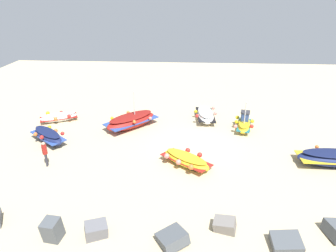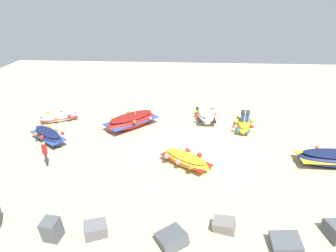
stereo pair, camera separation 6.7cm
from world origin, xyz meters
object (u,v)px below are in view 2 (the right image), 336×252
Objects in this scene: fishing_boat_1 at (205,115)px; fishing_boat_2 at (186,160)px; person_walking at (45,152)px; fishing_boat_3 at (48,136)px; fishing_boat_0 at (335,158)px; fishing_boat_4 at (131,121)px; fishing_boat_5 at (59,117)px; fishing_boat_6 at (244,124)px.

fishing_boat_2 is (1.68, 7.72, -0.08)m from fishing_boat_1.
fishing_boat_1 is at bearing -158.37° from person_walking.
person_walking is (-1.34, 3.30, 0.50)m from fishing_boat_3.
fishing_boat_0 is 20.58m from fishing_boat_3.
fishing_boat_0 reaches higher than fishing_boat_1.
fishing_boat_4 is at bearing -141.24° from person_walking.
fishing_boat_0 is 10.87m from fishing_boat_1.
fishing_boat_0 is at bearing 138.79° from fishing_boat_5.
person_walking is at bearing 41.66° from fishing_boat_2.
fishing_boat_3 is at bearing -5.07° from fishing_boat_0.
fishing_boat_3 is at bearing 109.61° from fishing_boat_1.
fishing_boat_4 is (-5.89, -3.13, 0.06)m from fishing_boat_3.
fishing_boat_2 is at bearing 24.43° from fishing_boat_3.
fishing_boat_4 is 1.47× the size of fishing_boat_6.
fishing_boat_1 is 1.04× the size of fishing_boat_3.
fishing_boat_6 is at bearing -170.94° from person_walking.
fishing_boat_1 is 3.63m from fishing_boat_6.
person_walking reaches higher than fishing_boat_3.
fishing_boat_6 reaches higher than fishing_boat_5.
fishing_boat_2 is 13.13m from fishing_boat_5.
fishing_boat_6 is (-16.17, 0.70, 0.12)m from fishing_boat_5.
fishing_boat_0 is at bearing -139.13° from fishing_boat_2.
fishing_boat_5 is 1.08× the size of fishing_boat_6.
fishing_boat_5 is (13.05, 1.15, -0.09)m from fishing_boat_1.
person_walking is at bearing 124.60° from fishing_boat_1.
fishing_boat_2 reaches higher than fishing_boat_5.
fishing_boat_5 is (6.68, -0.82, -0.20)m from fishing_boat_4.
fishing_boat_3 is 4.03m from fishing_boat_5.
fishing_boat_6 is at bearing -91.86° from fishing_boat_2.
fishing_boat_6 reaches higher than fishing_boat_0.
fishing_boat_0 is 1.56× the size of fishing_boat_6.
fishing_boat_1 is (8.21, -7.13, -0.06)m from fishing_boat_0.
fishing_boat_2 is 9.29m from person_walking.
person_walking is at bearing 80.80° from fishing_boat_5.
fishing_boat_0 is 1.07× the size of fishing_boat_4.
fishing_boat_6 reaches higher than fishing_boat_2.
fishing_boat_6 is (5.09, -5.27, -0.03)m from fishing_boat_0.
fishing_boat_0 is at bearing 115.59° from fishing_boat_4.
fishing_boat_5 is (0.78, -3.95, -0.14)m from fishing_boat_3.
fishing_boat_4 is at bearing 66.26° from fishing_boat_3.
fishing_boat_6 is at bearing 50.24° from fishing_boat_3.
person_walking is (4.55, 6.43, 0.44)m from fishing_boat_4.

